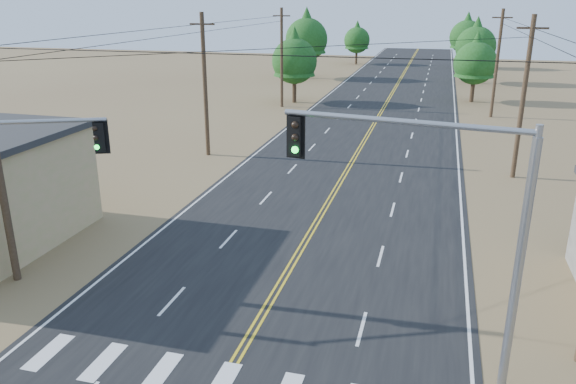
% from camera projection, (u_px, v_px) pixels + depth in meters
% --- Properties ---
extents(road, '(15.00, 200.00, 0.02)m').
position_uv_depth(road, '(345.00, 173.00, 36.76)').
color(road, black).
rests_on(road, ground).
extents(utility_pole_left_mid, '(1.80, 0.30, 10.00)m').
position_uv_depth(utility_pole_left_mid, '(205.00, 84.00, 39.49)').
color(utility_pole_left_mid, '#4C3826').
rests_on(utility_pole_left_mid, ground).
extents(utility_pole_left_far, '(1.80, 0.30, 10.00)m').
position_uv_depth(utility_pole_left_far, '(282.00, 57.00, 57.75)').
color(utility_pole_left_far, '#4C3826').
rests_on(utility_pole_left_far, ground).
extents(utility_pole_right_mid, '(1.80, 0.30, 10.00)m').
position_uv_depth(utility_pole_right_mid, '(523.00, 97.00, 34.33)').
color(utility_pole_right_mid, '#4C3826').
rests_on(utility_pole_right_mid, ground).
extents(utility_pole_right_far, '(1.80, 0.30, 10.00)m').
position_uv_depth(utility_pole_right_far, '(497.00, 63.00, 52.58)').
color(utility_pole_right_far, '#4C3826').
rests_on(utility_pole_right_far, ground).
extents(signal_mast_right, '(7.00, 1.29, 7.88)m').
position_uv_depth(signal_mast_right, '(446.00, 207.00, 15.56)').
color(signal_mast_right, gray).
rests_on(signal_mast_right, ground).
extents(tree_left_near, '(4.86, 4.86, 8.10)m').
position_uv_depth(tree_left_near, '(294.00, 56.00, 60.30)').
color(tree_left_near, '#3F2D1E').
rests_on(tree_left_near, ground).
extents(tree_left_mid, '(5.90, 5.90, 9.83)m').
position_uv_depth(tree_left_mid, '(307.00, 35.00, 78.67)').
color(tree_left_mid, '#3F2D1E').
rests_on(tree_left_mid, ground).
extents(tree_left_far, '(4.42, 4.42, 7.36)m').
position_uv_depth(tree_left_far, '(357.00, 37.00, 96.51)').
color(tree_left_far, '#3F2D1E').
rests_on(tree_left_far, ground).
extents(tree_right_near, '(4.58, 4.58, 7.63)m').
position_uv_depth(tree_right_near, '(476.00, 59.00, 60.70)').
color(tree_right_near, '#3F2D1E').
rests_on(tree_right_near, ground).
extents(tree_right_mid, '(5.24, 5.24, 8.74)m').
position_uv_depth(tree_right_mid, '(476.00, 42.00, 74.30)').
color(tree_right_mid, '#3F2D1E').
rests_on(tree_right_mid, ground).
extents(tree_right_far, '(5.37, 5.37, 8.95)m').
position_uv_depth(tree_right_far, '(467.00, 34.00, 90.82)').
color(tree_right_far, '#3F2D1E').
rests_on(tree_right_far, ground).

